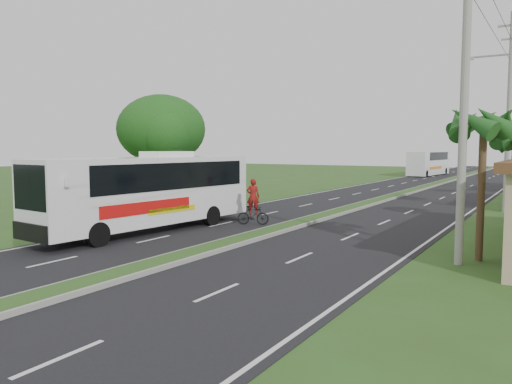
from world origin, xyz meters
The scene contains 12 objects.
ground centered at (0.00, 0.00, 0.00)m, with size 180.00×180.00×0.00m, color #304B1B.
road_asphalt centered at (0.00, 20.00, 0.01)m, with size 14.00×160.00×0.02m, color black.
median_strip centered at (0.00, 20.00, 0.10)m, with size 1.20×160.00×0.18m.
lane_edge_left centered at (-6.70, 20.00, 0.00)m, with size 0.12×160.00×0.01m, color silver.
lane_edge_right centered at (6.70, 20.00, 0.00)m, with size 0.12×160.00×0.01m, color silver.
palm_verge_a centered at (9.00, 3.00, 4.74)m, with size 2.40×2.40×5.45m.
shade_tree centered at (-12.11, 10.02, 5.03)m, with size 6.30×6.00×7.54m.
utility_pole_a centered at (8.50, 2.00, 5.67)m, with size 1.60×0.28×11.00m.
utility_pole_b centered at (8.47, 18.00, 6.26)m, with size 3.20×0.28×12.00m.
coach_bus_main centered at (-5.04, 1.47, 2.08)m, with size 3.42×11.84×3.77m.
coach_bus_far centered at (-4.77, 57.79, 1.94)m, with size 3.45×11.91×3.42m.
motorcyclist centered at (-2.00, 5.71, 0.90)m, with size 1.66×1.07×2.38m.
Camera 1 is at (11.32, -15.76, 3.94)m, focal length 35.00 mm.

